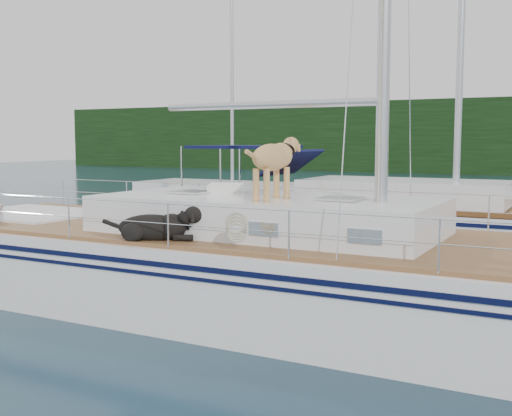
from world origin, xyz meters
The scene contains 4 objects.
ground centered at (0.00, 0.00, 0.00)m, with size 120.00×120.00×0.00m, color black.
main_sailboat centered at (0.10, -0.01, 0.68)m, with size 12.00×3.85×14.01m.
neighbor_sailboat centered at (0.09, 6.51, 0.63)m, with size 11.00×3.50×13.30m.
bg_boat_west centered at (-8.00, 14.00, 0.45)m, with size 8.00×3.00×11.65m.
Camera 1 is at (5.29, -8.74, 2.67)m, focal length 45.00 mm.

